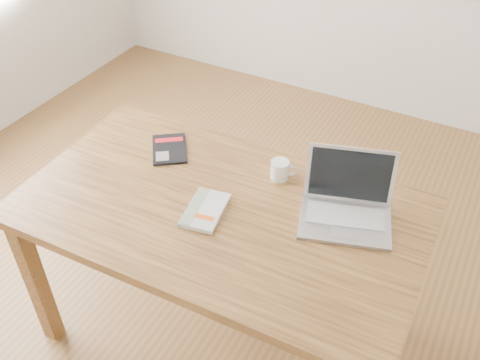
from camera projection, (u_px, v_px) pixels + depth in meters
The scene contains 6 objects.
room at pixel (190, 19), 1.74m from camera, with size 4.04×4.04×2.70m.
desk at pixel (221, 224), 1.99m from camera, with size 1.49×0.88×0.75m.
white_guidebook at pixel (205, 210), 1.91m from camera, with size 0.16×0.23×0.02m.
black_guidebook at pixel (169, 149), 2.20m from camera, with size 0.23×0.25×0.01m.
laptop at pixel (347, 205), 1.87m from camera, with size 0.38×0.35×0.22m.
coffee_mug at pixel (280, 170), 2.04m from camera, with size 0.10×0.07×0.08m.
Camera 1 is at (0.87, -1.40, 2.05)m, focal length 40.00 mm.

